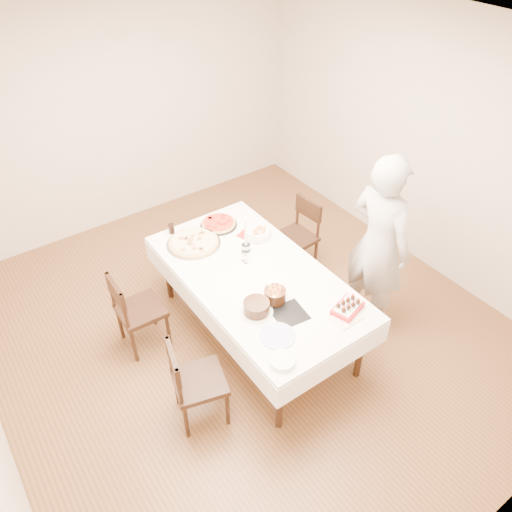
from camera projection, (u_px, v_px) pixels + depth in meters
floor at (246, 328)px, 4.94m from camera, size 5.00×5.00×0.00m
wall_back at (120, 114)px, 5.67m from camera, size 4.50×0.04×2.70m
wall_right at (425, 143)px, 5.10m from camera, size 0.04×5.00×2.70m
ceiling at (240, 43)px, 3.24m from camera, size 5.00×5.00×0.00m
dining_table at (256, 305)px, 4.66m from camera, size 1.80×2.40×0.75m
chair_right_savory at (295, 238)px, 5.39m from camera, size 0.46×0.46×0.84m
chair_left_savory at (141, 310)px, 4.54m from camera, size 0.45×0.45×0.85m
chair_left_dessert at (199, 381)px, 3.93m from camera, size 0.53×0.53×0.85m
person at (379, 245)px, 4.51m from camera, size 0.46×0.68×1.81m
pizza_white at (194, 242)px, 4.75m from camera, size 0.58×0.58×0.04m
pizza_pepperoni at (219, 223)px, 5.00m from camera, size 0.38×0.38×0.04m
red_placemat at (253, 234)px, 4.89m from camera, size 0.32×0.32×0.01m
pasta_bowl at (258, 233)px, 4.83m from camera, size 0.32×0.32×0.08m
taper_candle at (246, 234)px, 4.57m from camera, size 0.10×0.10×0.38m
shaker_pair at (246, 259)px, 4.52m from camera, size 0.10×0.10×0.09m
cola_glass at (172, 229)px, 4.88m from camera, size 0.06×0.06×0.10m
layer_cake at (256, 307)px, 4.03m from camera, size 0.28×0.28×0.11m
cake_board at (289, 314)px, 4.05m from camera, size 0.29×0.29×0.01m
birthday_cake at (275, 292)px, 4.11m from camera, size 0.19×0.19×0.17m
strawberry_box at (348, 307)px, 4.06m from camera, size 0.30×0.25×0.07m
box_lid at (347, 318)px, 4.01m from camera, size 0.26×0.18×0.02m
plate_stack at (282, 361)px, 3.65m from camera, size 0.22×0.22×0.04m
china_plate at (277, 336)px, 3.86m from camera, size 0.33×0.33×0.01m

